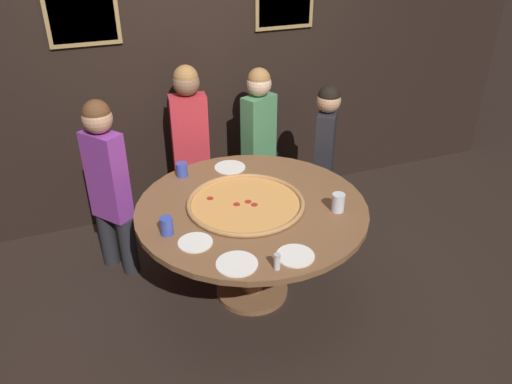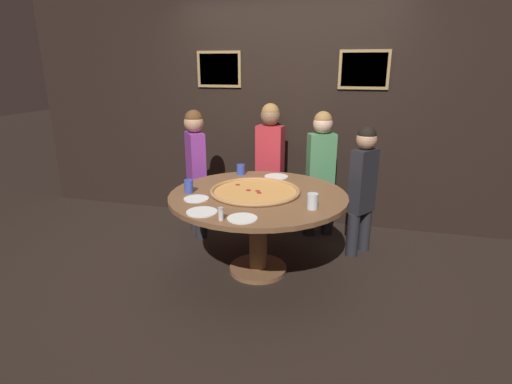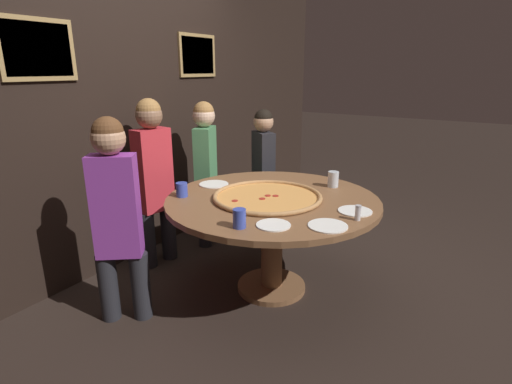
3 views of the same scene
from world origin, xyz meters
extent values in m
plane|color=black|center=(0.00, 0.00, 0.00)|extent=(24.00, 24.00, 0.00)
cube|color=black|center=(0.00, 1.37, 1.30)|extent=(6.40, 0.06, 2.60)
cube|color=#9E7F4C|center=(-0.80, 1.33, 1.75)|extent=(0.52, 0.02, 0.40)
cube|color=#936B5B|center=(-0.80, 1.32, 1.75)|extent=(0.46, 0.01, 0.34)
cube|color=#9E7F4C|center=(0.80, 1.33, 1.75)|extent=(0.52, 0.02, 0.40)
cube|color=#936B5B|center=(0.80, 1.32, 1.75)|extent=(0.46, 0.01, 0.34)
cylinder|color=brown|center=(0.00, 0.00, 0.72)|extent=(1.53, 1.53, 0.04)
cylinder|color=brown|center=(0.00, 0.00, 0.35)|extent=(0.16, 0.16, 0.70)
cylinder|color=brown|center=(0.00, 0.00, 0.02)|extent=(0.52, 0.52, 0.04)
cylinder|color=#E0994C|center=(-0.03, 0.02, 0.75)|extent=(0.74, 0.74, 0.01)
torus|color=#B27F4C|center=(-0.03, 0.02, 0.76)|extent=(0.78, 0.78, 0.03)
cylinder|color=#A8281E|center=(0.01, -0.02, 0.75)|extent=(0.04, 0.04, 0.00)
cylinder|color=#A8281E|center=(-0.01, 0.03, 0.75)|extent=(0.04, 0.04, 0.00)
cylinder|color=#A8281E|center=(-0.24, 0.17, 0.75)|extent=(0.04, 0.04, 0.00)
cylinder|color=#A8281E|center=(-0.09, 0.03, 0.75)|extent=(0.04, 0.04, 0.00)
cylinder|color=#384CB7|center=(-0.59, -0.12, 0.80)|extent=(0.08, 0.08, 0.11)
cylinder|color=silver|center=(0.50, -0.26, 0.80)|extent=(0.08, 0.08, 0.12)
cylinder|color=#384CB7|center=(-0.33, 0.57, 0.79)|extent=(0.08, 0.08, 0.10)
cylinder|color=white|center=(0.03, -0.60, 0.74)|extent=(0.22, 0.22, 0.01)
cylinder|color=white|center=(0.04, 0.57, 0.74)|extent=(0.23, 0.23, 0.01)
cylinder|color=white|center=(-0.46, -0.27, 0.74)|extent=(0.21, 0.21, 0.01)
cylinder|color=white|center=(-0.30, -0.55, 0.74)|extent=(0.24, 0.24, 0.01)
cylinder|color=silver|center=(-0.11, -0.66, 0.78)|extent=(0.04, 0.04, 0.08)
cylinder|color=#B7B7BC|center=(-0.11, -0.66, 0.83)|extent=(0.04, 0.04, 0.01)
cylinder|color=#232328|center=(0.93, 0.69, 0.22)|extent=(0.16, 0.16, 0.44)
cylinder|color=#232328|center=(0.82, 0.53, 0.22)|extent=(0.16, 0.16, 0.44)
cube|color=#232328|center=(0.87, 0.61, 0.74)|extent=(0.27, 0.30, 0.61)
sphere|color=tan|center=(0.87, 0.61, 1.15)|extent=(0.19, 0.19, 0.19)
sphere|color=black|center=(0.87, 0.61, 1.18)|extent=(0.17, 0.17, 0.17)
cylinder|color=#232328|center=(-0.03, 1.04, 0.24)|extent=(0.15, 0.15, 0.49)
cylinder|color=#232328|center=(-0.24, 1.07, 0.24)|extent=(0.15, 0.15, 0.49)
cube|color=red|center=(-0.14, 1.06, 0.83)|extent=(0.31, 0.19, 0.68)
sphere|color=#8C664C|center=(-0.14, 1.06, 1.28)|extent=(0.21, 0.21, 0.21)
sphere|color=#9E703D|center=(-0.14, 1.06, 1.31)|extent=(0.19, 0.19, 0.19)
cylinder|color=#232328|center=(-0.78, 0.56, 0.24)|extent=(0.18, 0.18, 0.47)
cylinder|color=#232328|center=(-0.91, 0.73, 0.24)|extent=(0.18, 0.18, 0.47)
cube|color=purple|center=(-0.85, 0.65, 0.80)|extent=(0.29, 0.32, 0.66)
sphere|color=tan|center=(-0.85, 0.65, 1.23)|extent=(0.20, 0.20, 0.20)
sphere|color=brown|center=(-0.85, 0.65, 1.27)|extent=(0.19, 0.19, 0.19)
cylinder|color=#232328|center=(0.53, 1.02, 0.23)|extent=(0.16, 0.16, 0.47)
cylinder|color=#232328|center=(0.34, 0.93, 0.23)|extent=(0.16, 0.16, 0.47)
cube|color=#4C8C59|center=(0.44, 0.97, 0.79)|extent=(0.32, 0.25, 0.65)
sphere|color=beige|center=(0.44, 0.97, 1.22)|extent=(0.20, 0.20, 0.20)
sphere|color=#9E703D|center=(0.44, 0.97, 1.26)|extent=(0.19, 0.19, 0.19)
camera|label=1|loc=(-0.99, -2.62, 2.47)|focal=35.00mm
camera|label=2|loc=(0.80, -3.17, 1.80)|focal=28.00mm
camera|label=3|loc=(-2.37, -1.36, 1.63)|focal=28.00mm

